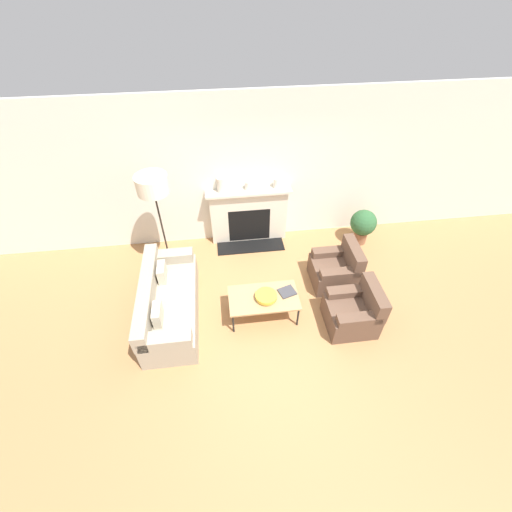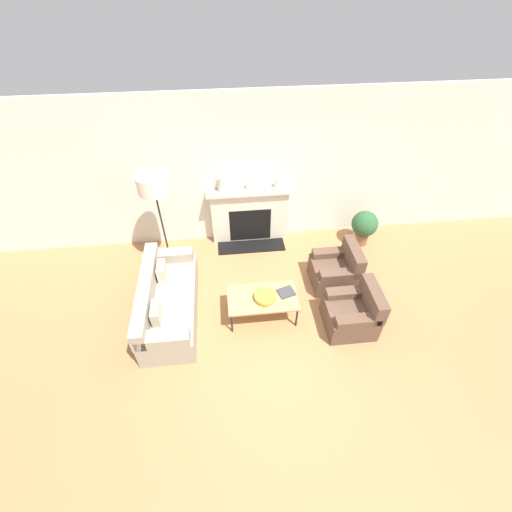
# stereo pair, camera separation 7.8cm
# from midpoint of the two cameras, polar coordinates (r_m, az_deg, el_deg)

# --- Properties ---
(ground_plane) EXTENTS (18.00, 18.00, 0.00)m
(ground_plane) POSITION_cam_midpoint_polar(r_m,az_deg,el_deg) (5.65, 3.61, -11.74)
(ground_plane) COLOR #A87547
(wall_back) EXTENTS (18.00, 0.06, 2.90)m
(wall_back) POSITION_cam_midpoint_polar(r_m,az_deg,el_deg) (6.47, 0.79, 13.84)
(wall_back) COLOR silver
(wall_back) RESTS_ON ground_plane
(fireplace) EXTENTS (1.61, 0.59, 1.17)m
(fireplace) POSITION_cam_midpoint_polar(r_m,az_deg,el_deg) (6.81, -0.72, 6.67)
(fireplace) COLOR beige
(fireplace) RESTS_ON ground_plane
(couch) EXTENTS (0.82, 1.93, 0.77)m
(couch) POSITION_cam_midpoint_polar(r_m,az_deg,el_deg) (5.73, -14.20, -7.44)
(couch) COLOR #9E937F
(couch) RESTS_ON ground_plane
(armchair_near) EXTENTS (0.76, 0.72, 0.80)m
(armchair_near) POSITION_cam_midpoint_polar(r_m,az_deg,el_deg) (5.65, 16.30, -9.10)
(armchair_near) COLOR brown
(armchair_near) RESTS_ON ground_plane
(armchair_far) EXTENTS (0.76, 0.72, 0.80)m
(armchair_far) POSITION_cam_midpoint_polar(r_m,az_deg,el_deg) (6.22, 13.61, -2.32)
(armchair_far) COLOR brown
(armchair_far) RESTS_ON ground_plane
(coffee_table) EXTENTS (1.11, 0.62, 0.44)m
(coffee_table) POSITION_cam_midpoint_polar(r_m,az_deg,el_deg) (5.46, 1.51, -7.11)
(coffee_table) COLOR tan
(coffee_table) RESTS_ON ground_plane
(bowl) EXTENTS (0.34, 0.34, 0.08)m
(bowl) POSITION_cam_midpoint_polar(r_m,az_deg,el_deg) (5.39, 1.93, -6.73)
(bowl) COLOR gold
(bowl) RESTS_ON coffee_table
(book) EXTENTS (0.31, 0.28, 0.02)m
(book) POSITION_cam_midpoint_polar(r_m,az_deg,el_deg) (5.52, 5.45, -6.02)
(book) COLOR #38383D
(book) RESTS_ON coffee_table
(floor_lamp) EXTENTS (0.51, 0.51, 1.93)m
(floor_lamp) POSITION_cam_midpoint_polar(r_m,az_deg,el_deg) (5.75, -16.32, 10.94)
(floor_lamp) COLOR black
(floor_lamp) RESTS_ON ground_plane
(mantel_vase_left) EXTENTS (0.14, 0.14, 0.29)m
(mantel_vase_left) POSITION_cam_midpoint_polar(r_m,az_deg,el_deg) (6.39, -5.42, 11.77)
(mantel_vase_left) COLOR beige
(mantel_vase_left) RESTS_ON fireplace
(mantel_vase_center_left) EXTENTS (0.10, 0.10, 0.17)m
(mantel_vase_center_left) POSITION_cam_midpoint_polar(r_m,az_deg,el_deg) (6.44, -0.90, 11.63)
(mantel_vase_center_left) COLOR beige
(mantel_vase_center_left) RESTS_ON fireplace
(mantel_vase_center_right) EXTENTS (0.09, 0.09, 0.19)m
(mantel_vase_center_right) POSITION_cam_midpoint_polar(r_m,az_deg,el_deg) (6.50, 3.88, 11.95)
(mantel_vase_center_right) COLOR beige
(mantel_vase_center_right) RESTS_ON fireplace
(potted_plant) EXTENTS (0.51, 0.51, 0.74)m
(potted_plant) POSITION_cam_midpoint_polar(r_m,az_deg,el_deg) (7.12, 17.91, 4.85)
(potted_plant) COLOR brown
(potted_plant) RESTS_ON ground_plane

